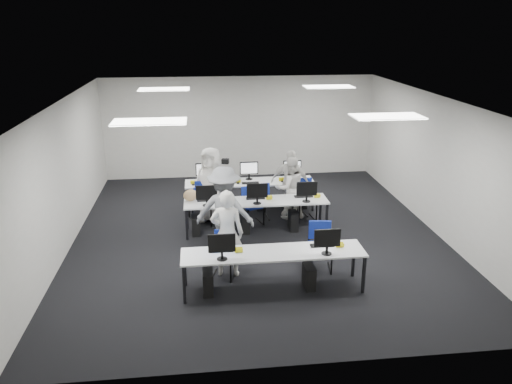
{
  "coord_description": "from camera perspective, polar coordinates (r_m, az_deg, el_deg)",
  "views": [
    {
      "loc": [
        -1.2,
        -10.16,
        4.55
      ],
      "look_at": [
        -0.03,
        0.02,
        1.0
      ],
      "focal_mm": 35.0,
      "sensor_mm": 36.0,
      "label": 1
    }
  ],
  "objects": [
    {
      "name": "chair_0",
      "position": [
        9.38,
        -3.75,
        -8.1
      ],
      "size": [
        0.53,
        0.56,
        0.85
      ],
      "rotation": [
        0.0,
        0.0,
        -0.29
      ],
      "color": "navy",
      "rests_on": "ground"
    },
    {
      "name": "student_1",
      "position": [
        11.89,
        3.9,
        0.47
      ],
      "size": [
        0.83,
        0.7,
        1.52
      ],
      "primitive_type": "imported",
      "rotation": [
        0.0,
        0.0,
        3.33
      ],
      "color": "beige",
      "rests_on": "ground"
    },
    {
      "name": "ceiling_panels",
      "position": [
        10.35,
        0.16,
        10.41
      ],
      "size": [
        5.2,
        4.6,
        0.02
      ],
      "color": "white",
      "rests_on": "room"
    },
    {
      "name": "chair_7",
      "position": [
        12.22,
        4.82,
        -1.52
      ],
      "size": [
        0.46,
        0.49,
        0.82
      ],
      "rotation": [
        0.0,
        0.0,
        0.15
      ],
      "color": "navy",
      "rests_on": "ground"
    },
    {
      "name": "desk_front",
      "position": [
        8.75,
        1.99,
        -7.14
      ],
      "size": [
        3.2,
        0.7,
        0.73
      ],
      "color": "silver",
      "rests_on": "ground"
    },
    {
      "name": "desk_back",
      "position": [
        12.44,
        -0.72,
        0.99
      ],
      "size": [
        3.2,
        0.7,
        0.73
      ],
      "color": "silver",
      "rests_on": "ground"
    },
    {
      "name": "equipment_front",
      "position": [
        8.86,
        0.75,
        -9.13
      ],
      "size": [
        2.51,
        0.41,
        1.19
      ],
      "color": "#0E45B7",
      "rests_on": "desk_front"
    },
    {
      "name": "photographer",
      "position": [
        10.04,
        -3.62,
        -2.14
      ],
      "size": [
        1.32,
        0.96,
        1.84
      ],
      "primitive_type": "imported",
      "rotation": [
        0.0,
        0.0,
        2.89
      ],
      "color": "gray",
      "rests_on": "ground"
    },
    {
      "name": "chair_1",
      "position": [
        9.69,
        7.3,
        -7.14
      ],
      "size": [
        0.51,
        0.54,
        0.91
      ],
      "rotation": [
        0.0,
        0.0,
        -0.14
      ],
      "color": "navy",
      "rests_on": "ground"
    },
    {
      "name": "handbag",
      "position": [
        11.15,
        -7.49,
        -0.37
      ],
      "size": [
        0.37,
        0.29,
        0.26
      ],
      "primitive_type": "ellipsoid",
      "rotation": [
        0.0,
        0.0,
        0.28
      ],
      "color": "#9A824F",
      "rests_on": "desk_mid"
    },
    {
      "name": "room",
      "position": [
        10.67,
        0.15,
        2.51
      ],
      "size": [
        9.0,
        9.02,
        3.0
      ],
      "color": "black",
      "rests_on": "ground"
    },
    {
      "name": "chair_4",
      "position": [
        12.01,
        5.58,
        -1.69
      ],
      "size": [
        0.53,
        0.56,
        0.96
      ],
      "rotation": [
        0.0,
        0.0,
        0.12
      ],
      "color": "navy",
      "rests_on": "ground"
    },
    {
      "name": "chair_2",
      "position": [
        11.78,
        -6.0,
        -2.13
      ],
      "size": [
        0.55,
        0.59,
        0.96
      ],
      "rotation": [
        0.0,
        0.0,
        -0.18
      ],
      "color": "navy",
      "rests_on": "ground"
    },
    {
      "name": "student_2",
      "position": [
        11.72,
        -5.13,
        0.83
      ],
      "size": [
        1.02,
        0.87,
        1.78
      ],
      "primitive_type": "imported",
      "rotation": [
        0.0,
        0.0,
        -0.42
      ],
      "color": "beige",
      "rests_on": "ground"
    },
    {
      "name": "chair_5",
      "position": [
        11.94,
        -6.37,
        -1.94
      ],
      "size": [
        0.58,
        0.6,
        0.9
      ],
      "rotation": [
        0.0,
        0.0,
        0.34
      ],
      "color": "navy",
      "rests_on": "ground"
    },
    {
      "name": "equipment_mid",
      "position": [
        11.2,
        -0.94,
        -2.86
      ],
      "size": [
        2.91,
        0.41,
        1.19
      ],
      "color": "white",
      "rests_on": "desk_mid"
    },
    {
      "name": "chair_3",
      "position": [
        11.69,
        -0.43,
        -2.33
      ],
      "size": [
        0.55,
        0.57,
        0.87
      ],
      "rotation": [
        0.0,
        0.0,
        0.31
      ],
      "color": "navy",
      "rests_on": "ground"
    },
    {
      "name": "dslr_camera",
      "position": [
        9.9,
        -3.53,
        3.53
      ],
      "size": [
        0.18,
        0.21,
        0.1
      ],
      "primitive_type": "cube",
      "rotation": [
        0.0,
        0.0,
        2.89
      ],
      "color": "black",
      "rests_on": "photographer"
    },
    {
      "name": "equipment_back",
      "position": [
        12.58,
        0.15,
        -0.35
      ],
      "size": [
        2.91,
        0.41,
        1.19
      ],
      "color": "white",
      "rests_on": "desk_back"
    },
    {
      "name": "student_3",
      "position": [
        12.05,
        3.91,
        1.02
      ],
      "size": [
        1.04,
        0.77,
        1.63
      ],
      "primitive_type": "imported",
      "rotation": [
        0.0,
        0.0,
        -0.43
      ],
      "color": "beige",
      "rests_on": "ground"
    },
    {
      "name": "desk_mid",
      "position": [
        11.12,
        0.03,
        -1.24
      ],
      "size": [
        3.2,
        0.7,
        0.73
      ],
      "color": "silver",
      "rests_on": "ground"
    },
    {
      "name": "chair_6",
      "position": [
        12.0,
        0.32,
        -1.65
      ],
      "size": [
        0.5,
        0.53,
        0.94
      ],
      "rotation": [
        0.0,
        0.0,
        0.08
      ],
      "color": "navy",
      "rests_on": "ground"
    },
    {
      "name": "student_0",
      "position": [
        9.19,
        -3.33,
        -4.74
      ],
      "size": [
        0.67,
        0.49,
        1.68
      ],
      "primitive_type": "imported",
      "rotation": [
        0.0,
        0.0,
        2.98
      ],
      "color": "beige",
      "rests_on": "ground"
    }
  ]
}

